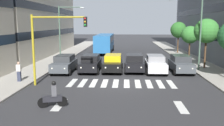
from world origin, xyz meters
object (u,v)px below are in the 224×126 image
car_5 (64,64)px  street_tree_2 (190,35)px  bus_behind_traffic (105,42)px  street_lamp_left (195,25)px  car_0 (181,64)px  motorcycle_with_rider (53,96)px  street_tree_1 (206,31)px  traffic_light_gantry (48,38)px  car_1 (155,64)px  pedestrian_waiting (19,71)px  car_4 (91,63)px  street_lamp_right (64,27)px  car_3 (113,63)px  car_2 (134,63)px  street_tree_3 (179,30)px

car_5 → street_tree_2: bearing=-148.8°
bus_behind_traffic → street_lamp_left: size_ratio=1.44×
car_0 → street_tree_2: (-2.84, -8.06, 2.49)m
car_0 → street_tree_2: size_ratio=1.02×
motorcycle_with_rider → street_tree_1: bearing=-134.8°
traffic_light_gantry → street_lamp_left: size_ratio=0.75×
car_1 → bus_behind_traffic: bearing=-68.4°
motorcycle_with_rider → street_lamp_left: (-11.05, -11.57, 4.02)m
pedestrian_waiting → car_4: bearing=-135.2°
bus_behind_traffic → street_lamp_left: street_lamp_left is taller
street_tree_1 → car_5: bearing=9.9°
car_4 → street_lamp_right: street_lamp_right is taller
car_3 → bus_behind_traffic: size_ratio=0.42×
car_4 → car_2: bearing=-174.6°
car_0 → street_lamp_right: street_lamp_right is taller
motorcycle_with_rider → street_tree_2: size_ratio=0.38×
car_4 → car_5: 2.61m
car_4 → street_lamp_left: (-10.39, -0.91, 3.78)m
car_1 → pedestrian_waiting: size_ratio=2.72×
car_5 → street_tree_2: (-14.40, -8.71, 2.49)m
car_5 → bus_behind_traffic: 17.00m
car_0 → car_4: bearing=0.9°
car_5 → street_tree_1: size_ratio=0.86×
street_tree_3 → pedestrian_waiting: 26.99m
car_5 → street_tree_1: (-14.48, -2.53, 3.16)m
car_5 → motorcycle_with_rider: size_ratio=2.67×
motorcycle_with_rider → traffic_light_gantry: bearing=-70.8°
car_4 → street_tree_2: (-11.84, -8.20, 2.49)m
car_2 → street_tree_3: size_ratio=0.90×
car_0 → bus_behind_traffic: (9.00, -16.13, 0.97)m
street_lamp_right → car_4: bearing=125.6°
car_0 → car_2: size_ratio=1.00×
motorcycle_with_rider → street_tree_3: (-12.56, -26.31, 3.16)m
street_tree_3 → car_1: bearing=71.0°
car_5 → car_0: bearing=-176.8°
traffic_light_gantry → street_lamp_right: 11.49m
car_5 → street_tree_3: (-14.46, -16.16, 2.92)m
car_5 → motorcycle_with_rider: bearing=100.6°
car_0 → car_5: size_ratio=1.00×
street_lamp_right → street_lamp_left: bearing=161.7°
bus_behind_traffic → street_tree_3: street_tree_3 is taller
car_5 → street_tree_2: street_tree_2 is taller
car_4 → street_lamp_right: bearing=-54.4°
car_3 → street_lamp_right: (6.32, -5.52, 3.47)m
car_2 → bus_behind_traffic: bus_behind_traffic is taller
car_1 → car_3: 4.23m
car_0 → motorcycle_with_rider: car_0 is taller
car_0 → car_5: 11.58m
car_4 → street_tree_2: bearing=-145.3°
street_tree_1 → car_3: bearing=10.9°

